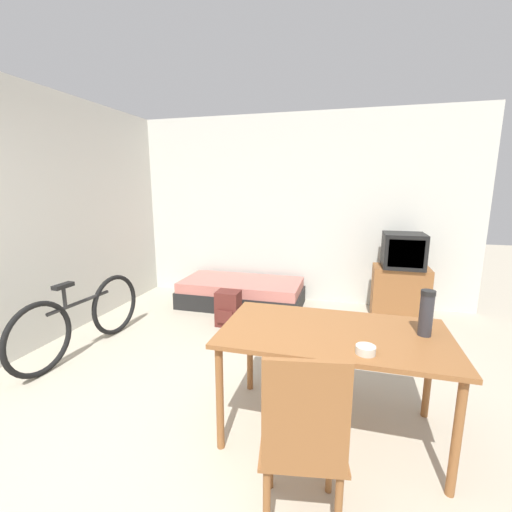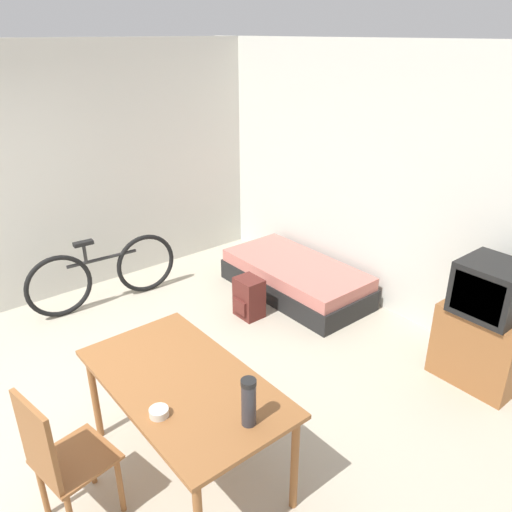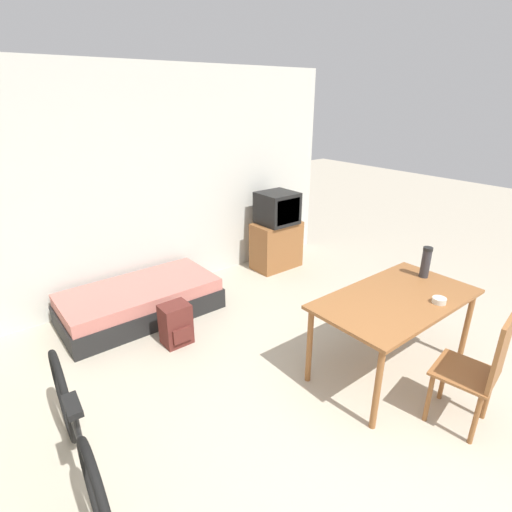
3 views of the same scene
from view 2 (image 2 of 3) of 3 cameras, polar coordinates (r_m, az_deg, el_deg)
The scene contains 11 objects.
ground_plane at distance 4.20m, azimuth -24.11°, elevation -19.27°, with size 20.00×20.00×0.00m, color #B2A893.
wall_back at distance 5.35m, azimuth 12.87°, elevation 8.50°, with size 5.34×0.06×2.70m.
wall_left at distance 5.97m, azimuth -16.07°, elevation 9.78°, with size 0.06×4.59×2.70m.
daybed at distance 5.70m, azimuth 4.53°, elevation -2.55°, with size 1.73×0.85×0.37m.
tv at distance 4.55m, azimuth 24.55°, elevation -7.38°, with size 0.68×0.47×1.11m.
dining_table at distance 3.32m, azimuth -8.30°, elevation -14.88°, with size 1.48×0.81×0.75m.
wooden_chair at distance 3.26m, azimuth -21.69°, elevation -20.54°, with size 0.47×0.47×0.98m.
bicycle at distance 5.65m, azimuth -16.96°, elevation -1.93°, with size 0.17×1.65×0.77m.
thermos_flask at distance 2.84m, azimuth -0.84°, elevation -16.16°, with size 0.09×0.09×0.30m.
mate_bowl at distance 3.03m, azimuth -11.03°, elevation -17.12°, with size 0.11×0.11×0.05m.
backpack at distance 5.22m, azimuth -0.83°, elevation -4.79°, with size 0.28×0.26×0.43m.
Camera 2 is at (3.14, -0.48, 2.76)m, focal length 35.00 mm.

